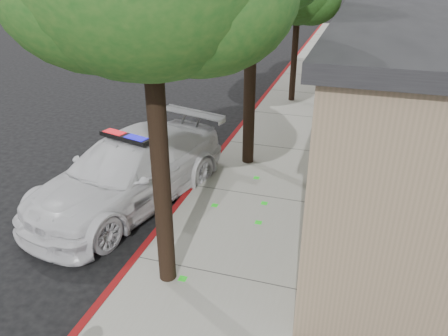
% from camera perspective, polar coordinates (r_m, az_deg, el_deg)
% --- Properties ---
extents(ground, '(120.00, 120.00, 0.00)m').
position_cam_1_polar(ground, '(8.77, -11.58, -11.85)').
color(ground, black).
rests_on(ground, ground).
extents(sidewalk, '(3.20, 60.00, 0.15)m').
position_cam_1_polar(sidewalk, '(10.57, 3.80, -3.76)').
color(sidewalk, gray).
rests_on(sidewalk, ground).
extents(red_curb, '(0.14, 60.00, 0.16)m').
position_cam_1_polar(red_curb, '(10.97, -4.03, -2.55)').
color(red_curb, maroon).
rests_on(red_curb, ground).
extents(police_car, '(3.54, 5.85, 1.71)m').
position_cam_1_polar(police_car, '(10.37, -12.19, -0.44)').
color(police_car, silver).
rests_on(police_car, ground).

